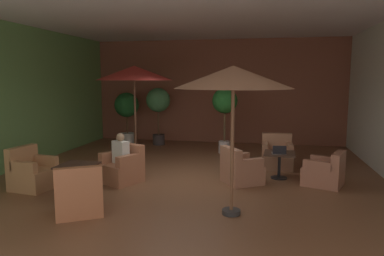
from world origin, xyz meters
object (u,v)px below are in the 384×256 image
armchair_front_left_east (277,155)px  open_laptop (279,152)px  potted_tree_mid_left (158,104)px  cafe_table_front_right (77,171)px  potted_tree_left_corner (225,105)px  potted_tree_mid_right (127,109)px  armchair_front_right_south (32,173)px  patio_umbrella_tall_red (134,73)px  armchair_front_left_south (240,170)px  cafe_table_front_left (279,158)px  armchair_front_right_north (79,196)px  armchair_front_right_east (123,168)px  armchair_front_left_north (325,172)px  patron_blue_shirt (121,150)px  iced_drink_cup (275,151)px  patio_umbrella_center_beige (233,78)px

armchair_front_left_east → open_laptop: bearing=-89.8°
potted_tree_mid_left → cafe_table_front_right: bearing=-89.9°
potted_tree_left_corner → potted_tree_mid_right: bearing=163.9°
cafe_table_front_right → armchair_front_right_south: (-1.14, 0.15, -0.15)m
potted_tree_left_corner → patio_umbrella_tall_red: bearing=-157.5°
armchair_front_left_east → armchair_front_left_south: armchair_front_left_east is taller
armchair_front_right_south → patio_umbrella_tall_red: patio_umbrella_tall_red is taller
cafe_table_front_left → patio_umbrella_tall_red: size_ratio=0.28×
armchair_front_right_south → potted_tree_mid_left: potted_tree_mid_left is taller
cafe_table_front_left → armchair_front_right_north: 4.60m
armchair_front_left_east → armchair_front_right_east: armchair_front_left_east is taller
armchair_front_right_south → patio_umbrella_tall_red: bearing=73.0°
potted_tree_left_corner → open_laptop: size_ratio=6.19×
armchair_front_left_north → patron_blue_shirt: size_ratio=1.44×
armchair_front_left_north → potted_tree_mid_right: 7.49m
cafe_table_front_left → armchair_front_left_south: size_ratio=0.72×
armchair_front_left_east → armchair_front_right_south: 5.93m
cafe_table_front_right → potted_tree_left_corner: (2.46, 4.64, 1.04)m
armchair_front_left_north → open_laptop: open_laptop is taller
armchair_front_left_east → patron_blue_shirt: size_ratio=1.28×
open_laptop → potted_tree_left_corner: bearing=119.7°
cafe_table_front_left → armchair_front_left_east: armchair_front_left_east is taller
armchair_front_left_east → iced_drink_cup: bearing=-94.6°
armchair_front_left_east → patio_umbrella_center_beige: 4.16m
cafe_table_front_right → potted_tree_mid_right: bearing=101.9°
armchair_front_right_south → iced_drink_cup: (5.07, 1.74, 0.34)m
armchair_front_right_north → patron_blue_shirt: patron_blue_shirt is taller
patio_umbrella_center_beige → open_laptop: bearing=69.6°
armchair_front_right_south → potted_tree_mid_right: bearing=90.6°
cafe_table_front_right → potted_tree_left_corner: 5.35m
armchair_front_right_east → patio_umbrella_center_beige: (2.61, -1.48, 2.01)m
armchair_front_left_north → armchair_front_right_south: 6.33m
armchair_front_left_south → cafe_table_front_right: 3.50m
armchair_front_right_south → armchair_front_left_south: bearing=16.7°
armchair_front_right_north → potted_tree_mid_right: (-1.79, 6.69, 0.94)m
cafe_table_front_right → patio_umbrella_tall_red: bearing=91.5°
potted_tree_left_corner → open_laptop: 3.29m
armchair_front_right_east → potted_tree_mid_right: 5.09m
cafe_table_front_right → potted_tree_mid_right: (-1.21, 5.70, 0.78)m
armchair_front_right_north → patio_umbrella_tall_red: size_ratio=0.38×
armchair_front_left_south → potted_tree_mid_right: potted_tree_mid_right is taller
cafe_table_front_left → armchair_front_left_north: (0.96, -0.39, -0.19)m
potted_tree_mid_right → potted_tree_left_corner: bearing=-16.1°
iced_drink_cup → cafe_table_front_left: bearing=47.6°
cafe_table_front_right → patio_umbrella_tall_red: size_ratio=0.27×
cafe_table_front_right → armchair_front_right_south: bearing=172.5°
armchair_front_left_east → armchair_front_left_south: (-0.84, -1.61, -0.02)m
potted_tree_mid_left → potted_tree_mid_right: (-1.20, 0.05, -0.19)m
cafe_table_front_left → armchair_front_left_north: armchair_front_left_north is taller
armchair_front_left_north → armchair_front_left_south: 1.84m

